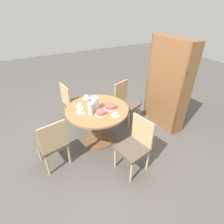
{
  "coord_description": "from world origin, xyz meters",
  "views": [
    {
      "loc": [
        2.41,
        -1.04,
        2.3
      ],
      "look_at": [
        0.0,
        0.3,
        0.55
      ],
      "focal_mm": 28.0,
      "sensor_mm": 36.0,
      "label": 1
    }
  ],
  "objects_px": {
    "cake_second": "(101,113)",
    "bookshelf": "(167,86)",
    "chair_b": "(72,102)",
    "coffee_pot": "(95,103)",
    "water_bottle": "(90,108)",
    "cup_a": "(81,112)",
    "chair_a": "(126,102)",
    "cup_d": "(80,106)",
    "chair_d": "(135,144)",
    "cup_b": "(86,97)",
    "cake_main": "(110,107)",
    "chair_c": "(52,143)",
    "cup_c": "(116,115)"
  },
  "relations": [
    {
      "from": "chair_a",
      "to": "cake_main",
      "type": "distance_m",
      "value": 0.81
    },
    {
      "from": "chair_c",
      "to": "cup_c",
      "type": "relative_size",
      "value": 6.52
    },
    {
      "from": "bookshelf",
      "to": "water_bottle",
      "type": "height_order",
      "value": "bookshelf"
    },
    {
      "from": "chair_b",
      "to": "chair_d",
      "type": "xyz_separation_m",
      "value": [
        1.73,
        0.42,
        0.0
      ]
    },
    {
      "from": "bookshelf",
      "to": "cake_main",
      "type": "distance_m",
      "value": 1.28
    },
    {
      "from": "cup_a",
      "to": "bookshelf",
      "type": "bearing_deg",
      "value": 85.04
    },
    {
      "from": "chair_a",
      "to": "bookshelf",
      "type": "relative_size",
      "value": 0.5
    },
    {
      "from": "chair_d",
      "to": "cup_c",
      "type": "relative_size",
      "value": 6.52
    },
    {
      "from": "cake_second",
      "to": "coffee_pot",
      "type": "bearing_deg",
      "value": -175.29
    },
    {
      "from": "cup_c",
      "to": "cup_d",
      "type": "bearing_deg",
      "value": -143.61
    },
    {
      "from": "chair_a",
      "to": "cup_a",
      "type": "bearing_deg",
      "value": 178.04
    },
    {
      "from": "cake_second",
      "to": "cup_d",
      "type": "xyz_separation_m",
      "value": [
        -0.4,
        -0.22,
        -0.01
      ]
    },
    {
      "from": "chair_a",
      "to": "cake_main",
      "type": "xyz_separation_m",
      "value": [
        0.44,
        -0.62,
        0.28
      ]
    },
    {
      "from": "chair_c",
      "to": "cake_main",
      "type": "xyz_separation_m",
      "value": [
        -0.11,
        1.07,
        0.28
      ]
    },
    {
      "from": "chair_d",
      "to": "cake_main",
      "type": "distance_m",
      "value": 0.81
    },
    {
      "from": "chair_c",
      "to": "chair_d",
      "type": "relative_size",
      "value": 1.0
    },
    {
      "from": "coffee_pot",
      "to": "cup_b",
      "type": "distance_m",
      "value": 0.47
    },
    {
      "from": "chair_d",
      "to": "cup_b",
      "type": "height_order",
      "value": "chair_d"
    },
    {
      "from": "cup_b",
      "to": "cup_c",
      "type": "height_order",
      "value": "same"
    },
    {
      "from": "coffee_pot",
      "to": "cup_c",
      "type": "xyz_separation_m",
      "value": [
        0.35,
        0.21,
        -0.1
      ]
    },
    {
      "from": "chair_a",
      "to": "coffee_pot",
      "type": "xyz_separation_m",
      "value": [
        0.34,
        -0.86,
        0.37
      ]
    },
    {
      "from": "cup_a",
      "to": "cake_second",
      "type": "bearing_deg",
      "value": 52.43
    },
    {
      "from": "coffee_pot",
      "to": "cup_c",
      "type": "height_order",
      "value": "coffee_pot"
    },
    {
      "from": "cup_a",
      "to": "chair_a",
      "type": "bearing_deg",
      "value": 106.12
    },
    {
      "from": "chair_d",
      "to": "chair_c",
      "type": "bearing_deg",
      "value": -131.23
    },
    {
      "from": "chair_a",
      "to": "water_bottle",
      "type": "height_order",
      "value": "water_bottle"
    },
    {
      "from": "bookshelf",
      "to": "cake_main",
      "type": "bearing_deg",
      "value": 88.38
    },
    {
      "from": "chair_b",
      "to": "coffee_pot",
      "type": "relative_size",
      "value": 3.27
    },
    {
      "from": "chair_c",
      "to": "bookshelf",
      "type": "height_order",
      "value": "bookshelf"
    },
    {
      "from": "cake_main",
      "to": "cup_d",
      "type": "bearing_deg",
      "value": -124.69
    },
    {
      "from": "chair_a",
      "to": "chair_b",
      "type": "distance_m",
      "value": 1.15
    },
    {
      "from": "bookshelf",
      "to": "coffee_pot",
      "type": "height_order",
      "value": "bookshelf"
    },
    {
      "from": "coffee_pot",
      "to": "cup_d",
      "type": "relative_size",
      "value": 1.99
    },
    {
      "from": "cake_main",
      "to": "cup_c",
      "type": "bearing_deg",
      "value": -8.62
    },
    {
      "from": "chair_b",
      "to": "cup_d",
      "type": "xyz_separation_m",
      "value": [
        0.66,
        -0.05,
        0.27
      ]
    },
    {
      "from": "water_bottle",
      "to": "cake_second",
      "type": "xyz_separation_m",
      "value": [
        0.09,
        0.14,
        -0.08
      ]
    },
    {
      "from": "chair_a",
      "to": "water_bottle",
      "type": "xyz_separation_m",
      "value": [
        0.44,
        -0.99,
        0.35
      ]
    },
    {
      "from": "chair_a",
      "to": "cup_d",
      "type": "bearing_deg",
      "value": 169.01
    },
    {
      "from": "chair_c",
      "to": "cake_second",
      "type": "xyz_separation_m",
      "value": [
        -0.01,
        0.84,
        0.27
      ]
    },
    {
      "from": "chair_b",
      "to": "water_bottle",
      "type": "height_order",
      "value": "water_bottle"
    },
    {
      "from": "chair_c",
      "to": "chair_d",
      "type": "distance_m",
      "value": 1.27
    },
    {
      "from": "cup_a",
      "to": "cake_main",
      "type": "bearing_deg",
      "value": 76.86
    },
    {
      "from": "chair_b",
      "to": "water_bottle",
      "type": "xyz_separation_m",
      "value": [
        0.97,
        0.03,
        0.35
      ]
    },
    {
      "from": "cake_second",
      "to": "cup_d",
      "type": "bearing_deg",
      "value": -151.73
    },
    {
      "from": "chair_a",
      "to": "cake_main",
      "type": "relative_size",
      "value": 4.06
    },
    {
      "from": "cup_b",
      "to": "cake_main",
      "type": "bearing_deg",
      "value": 21.65
    },
    {
      "from": "coffee_pot",
      "to": "cup_b",
      "type": "xyz_separation_m",
      "value": [
        -0.46,
        0.02,
        -0.1
      ]
    },
    {
      "from": "chair_a",
      "to": "cup_b",
      "type": "xyz_separation_m",
      "value": [
        -0.12,
        -0.84,
        0.27
      ]
    },
    {
      "from": "bookshelf",
      "to": "water_bottle",
      "type": "bearing_deg",
      "value": 88.77
    },
    {
      "from": "cake_second",
      "to": "bookshelf",
      "type": "bearing_deg",
      "value": 92.18
    }
  ]
}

